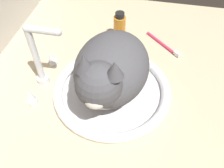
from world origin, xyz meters
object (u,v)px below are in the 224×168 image
Objects in this scene: sink_basin at (112,90)px; toothbrush at (164,45)px; amber_bottle at (119,27)px; faucet at (40,63)px; cat at (110,71)px.

sink_basin is 29.43cm from toothbrush.
toothbrush is (-1.19, -17.04, -4.64)cm from amber_bottle.
toothbrush is at bearing -54.69° from faucet.
sink_basin is at bearing 150.63° from toothbrush.
amber_bottle is 17.70cm from toothbrush.
cat is at bearing -95.34° from faucet.
toothbrush is at bearing -27.78° from cat.
faucet is at bearing 144.46° from amber_bottle.
amber_bottle reaches higher than toothbrush.
toothbrush is at bearing -29.37° from sink_basin.
faucet is 33.16cm from amber_bottle.
faucet is 0.56× the size of cat.
cat reaches higher than sink_basin.
sink_basin is 2.74× the size of toothbrush.
toothbrush is (25.64, -14.43, -0.68)cm from sink_basin.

